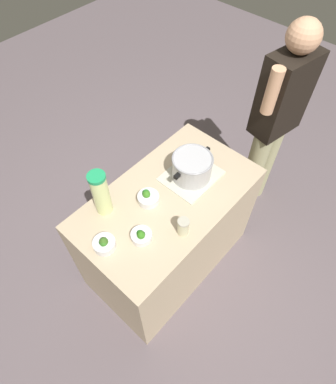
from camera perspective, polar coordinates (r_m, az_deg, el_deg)
ground_plane at (r=2.73m, az=0.00°, el=-11.33°), size 8.00×8.00×0.00m
counter_slab at (r=2.35m, az=0.00°, el=-6.91°), size 1.18×0.67×0.85m
dish_cloth at (r=2.10m, az=3.96°, el=2.93°), size 0.35×0.29×0.01m
cooking_pot at (r=2.03m, az=4.09°, el=4.50°), size 0.32×0.25×0.16m
lemonade_pitcher at (r=1.85m, az=-11.64°, el=-0.23°), size 0.10×0.10×0.31m
mason_jar at (r=1.81m, az=2.67°, el=-6.06°), size 0.07×0.07×0.12m
broccoli_bowl_front at (r=1.82m, az=-4.68°, el=-7.56°), size 0.12×0.12×0.08m
broccoli_bowl_center at (r=1.96m, az=-3.53°, el=-0.95°), size 0.13×0.13×0.08m
broccoli_bowl_back at (r=1.82m, az=-11.08°, el=-8.82°), size 0.13×0.13×0.08m
person_cook at (r=2.49m, az=18.04°, el=11.44°), size 0.50×0.26×1.63m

